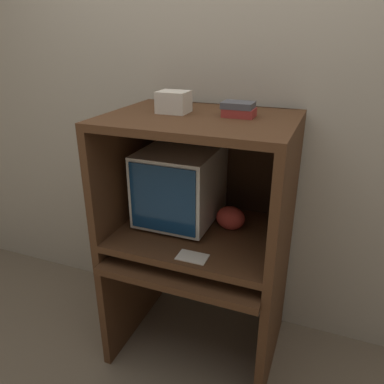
# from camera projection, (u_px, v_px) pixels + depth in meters

# --- Properties ---
(wall_back) EXTENTS (6.00, 0.06, 2.60)m
(wall_back) POSITION_uv_depth(u_px,v_px,m) (225.00, 109.00, 2.04)
(wall_back) COLOR #B2A893
(wall_back) RESTS_ON ground_plane
(desk_base) EXTENTS (0.87, 0.70, 0.66)m
(desk_base) POSITION_uv_depth(u_px,v_px,m) (196.00, 288.00, 2.02)
(desk_base) COLOR #4C2D19
(desk_base) RESTS_ON ground_plane
(desk_monitor_shelf) EXTENTS (0.87, 0.66, 0.10)m
(desk_monitor_shelf) POSITION_uv_depth(u_px,v_px,m) (199.00, 234.00, 1.92)
(desk_monitor_shelf) COLOR #4C2D19
(desk_monitor_shelf) RESTS_ON desk_base
(hutch_upper) EXTENTS (0.87, 0.66, 0.58)m
(hutch_upper) POSITION_uv_depth(u_px,v_px,m) (202.00, 156.00, 1.79)
(hutch_upper) COLOR #4C2D19
(hutch_upper) RESTS_ON desk_monitor_shelf
(crt_monitor) EXTENTS (0.37, 0.45, 0.39)m
(crt_monitor) POSITION_uv_depth(u_px,v_px,m) (180.00, 184.00, 1.94)
(crt_monitor) COLOR beige
(crt_monitor) RESTS_ON desk_monitor_shelf
(keyboard) EXTENTS (0.42, 0.16, 0.03)m
(keyboard) POSITION_uv_depth(u_px,v_px,m) (162.00, 252.00, 1.88)
(keyboard) COLOR black
(keyboard) RESTS_ON desk_base
(mouse) EXTENTS (0.06, 0.04, 0.03)m
(mouse) POSITION_uv_depth(u_px,v_px,m) (212.00, 264.00, 1.78)
(mouse) COLOR #28282B
(mouse) RESTS_ON desk_base
(snack_bag) EXTENTS (0.15, 0.11, 0.12)m
(snack_bag) POSITION_uv_depth(u_px,v_px,m) (230.00, 218.00, 1.90)
(snack_bag) COLOR #BC382D
(snack_bag) RESTS_ON desk_monitor_shelf
(book_stack) EXTENTS (0.15, 0.11, 0.06)m
(book_stack) POSITION_uv_depth(u_px,v_px,m) (239.00, 109.00, 1.66)
(book_stack) COLOR maroon
(book_stack) RESTS_ON hutch_upper
(paper_card) EXTENTS (0.14, 0.09, 0.00)m
(paper_card) POSITION_uv_depth(u_px,v_px,m) (192.00, 257.00, 1.68)
(paper_card) COLOR beige
(paper_card) RESTS_ON desk_monitor_shelf
(storage_box) EXTENTS (0.14, 0.12, 0.10)m
(storage_box) POSITION_uv_depth(u_px,v_px,m) (174.00, 102.00, 1.73)
(storage_box) COLOR beige
(storage_box) RESTS_ON hutch_upper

